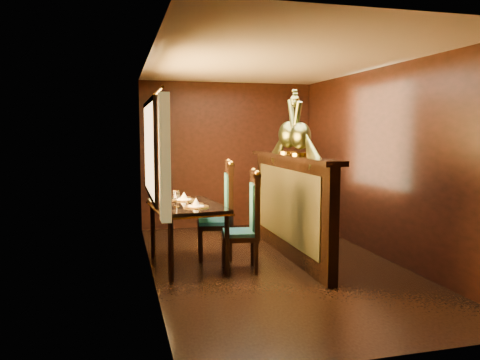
# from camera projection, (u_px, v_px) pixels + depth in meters

# --- Properties ---
(ground) EXTENTS (5.00, 5.00, 0.00)m
(ground) POSITION_uv_depth(u_px,v_px,m) (274.00, 265.00, 5.86)
(ground) COLOR black
(ground) RESTS_ON ground
(room_shell) EXTENTS (3.04, 5.04, 2.52)m
(room_shell) POSITION_uv_depth(u_px,v_px,m) (268.00, 138.00, 5.69)
(room_shell) COLOR black
(room_shell) RESTS_ON ground
(partition) EXTENTS (0.26, 2.70, 1.36)m
(partition) POSITION_uv_depth(u_px,v_px,m) (290.00, 204.00, 6.15)
(partition) COLOR black
(partition) RESTS_ON ground
(dining_table) EXTENTS (0.91, 1.38, 0.97)m
(dining_table) POSITION_uv_depth(u_px,v_px,m) (186.00, 210.00, 5.77)
(dining_table) COLOR black
(dining_table) RESTS_ON ground
(chair_left) EXTENTS (0.50, 0.52, 1.22)m
(chair_left) POSITION_uv_depth(u_px,v_px,m) (249.00, 218.00, 5.58)
(chair_left) COLOR black
(chair_left) RESTS_ON ground
(chair_right) EXTENTS (0.53, 0.55, 1.30)m
(chair_right) POSITION_uv_depth(u_px,v_px,m) (224.00, 207.00, 6.13)
(chair_right) COLOR black
(chair_right) RESTS_ON ground
(peacock_left) EXTENTS (0.25, 0.66, 0.79)m
(peacock_left) POSITION_uv_depth(u_px,v_px,m) (301.00, 124.00, 5.73)
(peacock_left) COLOR #174731
(peacock_left) RESTS_ON partition
(peacock_right) EXTENTS (0.26, 0.70, 0.83)m
(peacock_right) POSITION_uv_depth(u_px,v_px,m) (289.00, 123.00, 6.13)
(peacock_right) COLOR #174731
(peacock_right) RESTS_ON partition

